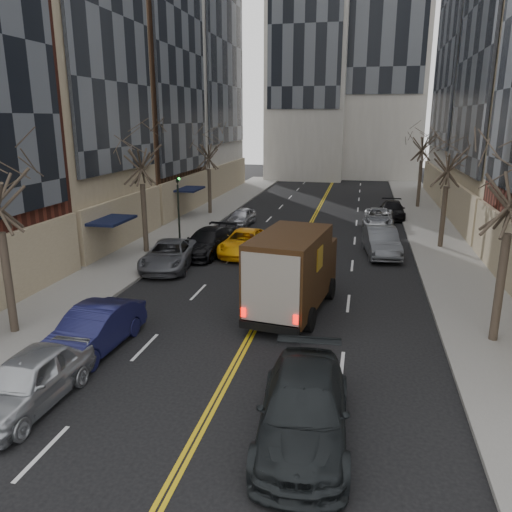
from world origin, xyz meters
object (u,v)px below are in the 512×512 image
at_px(taxi, 245,242).
at_px(ups_truck, 293,272).
at_px(observer_sedan, 304,409).
at_px(pedestrian, 272,286).

bearing_deg(taxi, ups_truck, -63.67).
height_order(observer_sedan, taxi, observer_sedan).
height_order(observer_sedan, pedestrian, pedestrian).
relative_size(ups_truck, taxi, 1.30).
xyz_separation_m(taxi, pedestrian, (3.15, -8.05, 0.15)).
height_order(ups_truck, observer_sedan, ups_truck).
bearing_deg(taxi, pedestrian, -67.90).
relative_size(taxi, pedestrian, 2.98).
height_order(taxi, pedestrian, pedestrian).
distance_m(ups_truck, observer_sedan, 8.69).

